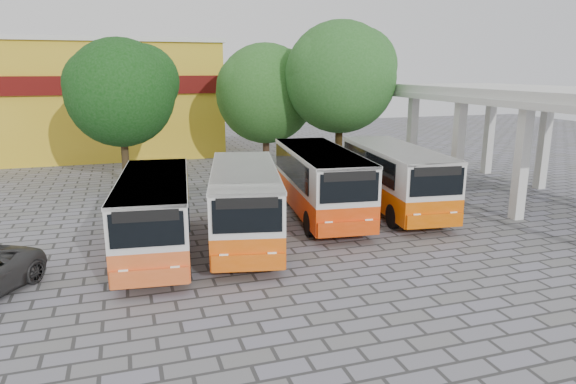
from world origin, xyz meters
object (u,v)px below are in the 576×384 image
object	(u,v)px
bus_far_left	(155,210)
bus_centre_right	(320,179)
bus_centre_left	(245,200)
bus_far_right	(395,174)

from	to	relation	value
bus_far_left	bus_centre_right	bearing A→B (deg)	26.43
bus_centre_left	bus_far_right	bearing A→B (deg)	28.21
bus_far_right	bus_centre_right	bearing A→B (deg)	-174.94
bus_far_left	bus_centre_right	xyz separation A→B (m)	(7.05, 2.58, 0.13)
bus_centre_left	bus_far_right	size ratio (longest dim) A/B	0.98
bus_far_right	bus_centre_left	bearing A→B (deg)	-156.83
bus_centre_left	bus_far_right	distance (m)	7.70
bus_far_left	bus_centre_left	bearing A→B (deg)	11.47
bus_centre_right	bus_centre_left	bearing A→B (deg)	-142.90
bus_centre_right	bus_far_right	size ratio (longest dim) A/B	1.01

